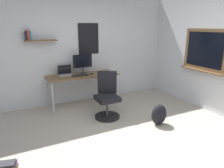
{
  "coord_description": "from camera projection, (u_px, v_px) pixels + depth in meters",
  "views": [
    {
      "loc": [
        -1.48,
        -2.45,
        1.86
      ],
      "look_at": [
        0.1,
        0.73,
        0.85
      ],
      "focal_mm": 32.97,
      "sensor_mm": 36.0,
      "label": 1
    }
  ],
  "objects": [
    {
      "name": "book_stack_on_floor",
      "position": [
        8.0,
        165.0,
        2.78
      ],
      "size": [
        0.25,
        0.21,
        0.09
      ],
      "color": "gold",
      "rests_on": "ground"
    },
    {
      "name": "office_chair",
      "position": [
        107.0,
        98.0,
        4.28
      ],
      "size": [
        0.54,
        0.56,
        0.95
      ],
      "color": "black",
      "rests_on": "ground"
    },
    {
      "name": "ground_plane",
      "position": [
        127.0,
        148.0,
        3.26
      ],
      "size": [
        5.2,
        5.2,
        0.0
      ],
      "primitive_type": "plane",
      "color": "#ADA393",
      "rests_on": "ground"
    },
    {
      "name": "desk",
      "position": [
        83.0,
        78.0,
        4.86
      ],
      "size": [
        1.65,
        0.58,
        0.75
      ],
      "color": "brown",
      "rests_on": "ground"
    },
    {
      "name": "wall_back",
      "position": [
        77.0,
        49.0,
        5.01
      ],
      "size": [
        5.0,
        0.3,
        2.6
      ],
      "color": "silver",
      "rests_on": "ground"
    },
    {
      "name": "coffee_mug",
      "position": [
        111.0,
        70.0,
        5.12
      ],
      "size": [
        0.08,
        0.08,
        0.09
      ],
      "primitive_type": "cylinder",
      "color": "silver",
      "rests_on": "desk"
    },
    {
      "name": "laptop",
      "position": [
        65.0,
        73.0,
        4.79
      ],
      "size": [
        0.31,
        0.21,
        0.23
      ],
      "color": "#ADAFB5",
      "rests_on": "desk"
    },
    {
      "name": "computer_mouse",
      "position": [
        92.0,
        74.0,
        4.86
      ],
      "size": [
        0.1,
        0.06,
        0.03
      ],
      "primitive_type": "ellipsoid",
      "color": "#262628",
      "rests_on": "desk"
    },
    {
      "name": "monitor_primary",
      "position": [
        83.0,
        63.0,
        4.86
      ],
      "size": [
        0.46,
        0.17,
        0.46
      ],
      "color": "#38383D",
      "rests_on": "desk"
    },
    {
      "name": "keyboard",
      "position": [
        80.0,
        75.0,
        4.74
      ],
      "size": [
        0.37,
        0.13,
        0.02
      ],
      "primitive_type": "cube",
      "color": "black",
      "rests_on": "desk"
    },
    {
      "name": "backpack",
      "position": [
        159.0,
        114.0,
        3.98
      ],
      "size": [
        0.32,
        0.22,
        0.41
      ],
      "primitive_type": "ellipsoid",
      "color": "black",
      "rests_on": "ground"
    }
  ]
}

